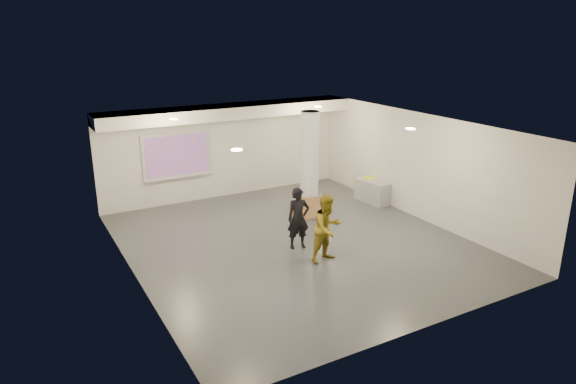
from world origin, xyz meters
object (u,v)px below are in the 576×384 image
column (310,163)px  woman (298,218)px  credenza (372,191)px  projection_screen (177,156)px  man (327,228)px

column → woman: size_ratio=1.95×
credenza → woman: woman is taller
column → projection_screen: column is taller
column → credenza: bearing=-4.5°
woman → man: size_ratio=0.95×
man → woman: bearing=93.2°
projection_screen → man: projection_screen is taller
projection_screen → man: bearing=-73.0°
column → projection_screen: 4.08m
column → credenza: 2.51m
column → woman: column is taller
projection_screen → man: (1.73, -5.67, -0.72)m
projection_screen → credenza: bearing=-28.0°
column → woman: bearing=-127.5°
column → man: size_ratio=1.86×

